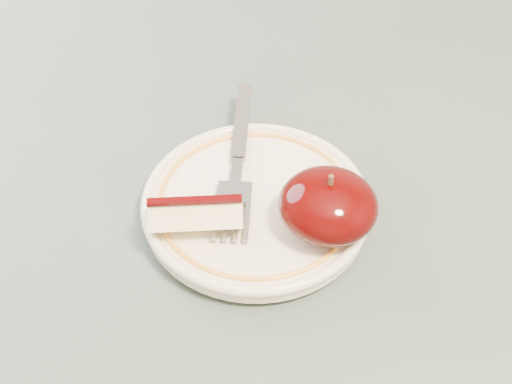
% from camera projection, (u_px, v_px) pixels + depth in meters
% --- Properties ---
extents(table, '(0.90, 0.90, 0.75)m').
position_uv_depth(table, '(228.00, 342.00, 0.59)').
color(table, brown).
rests_on(table, ground).
extents(plate, '(0.18, 0.18, 0.02)m').
position_uv_depth(plate, '(256.00, 204.00, 0.56)').
color(plate, beige).
rests_on(plate, table).
extents(apple_half, '(0.07, 0.07, 0.05)m').
position_uv_depth(apple_half, '(328.00, 205.00, 0.53)').
color(apple_half, black).
rests_on(apple_half, plate).
extents(apple_wedge, '(0.07, 0.05, 0.03)m').
position_uv_depth(apple_wedge, '(196.00, 215.00, 0.53)').
color(apple_wedge, '#F6ECB5').
rests_on(apple_wedge, plate).
extents(fork, '(0.05, 0.18, 0.00)m').
position_uv_depth(fork, '(238.00, 160.00, 0.58)').
color(fork, gray).
rests_on(fork, plate).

